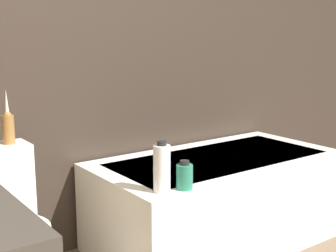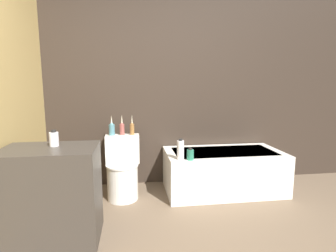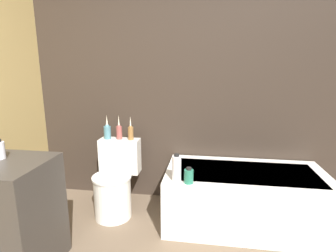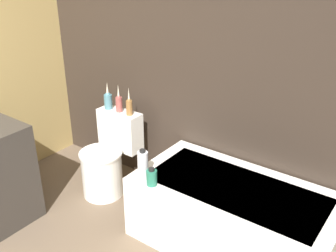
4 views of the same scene
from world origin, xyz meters
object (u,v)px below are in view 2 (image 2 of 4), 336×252
soap_bottle_glass (54,139)px  shampoo_bottle_short (190,155)px  vase_gold (112,128)px  vase_silver (122,128)px  vase_bronze (132,128)px  toilet (123,171)px  shampoo_bottle_tall (180,150)px  bathtub (223,171)px

soap_bottle_glass → shampoo_bottle_short: soap_bottle_glass is taller
soap_bottle_glass → vase_gold: vase_gold is taller
vase_silver → shampoo_bottle_short: vase_silver is taller
vase_bronze → shampoo_bottle_short: bearing=-38.0°
toilet → shampoo_bottle_tall: bearing=-23.4°
vase_bronze → vase_gold: bearing=-179.1°
vase_gold → shampoo_bottle_short: 1.04m
bathtub → soap_bottle_glass: 2.06m
shampoo_bottle_short → shampoo_bottle_tall: bearing=163.3°
bathtub → shampoo_bottle_tall: 0.76m
vase_gold → shampoo_bottle_short: (0.88, -0.49, -0.23)m
bathtub → vase_silver: bearing=171.8°
vase_gold → shampoo_bottle_short: vase_gold is taller
toilet → vase_silver: bearing=90.0°
bathtub → vase_gold: vase_gold is taller
bathtub → vase_gold: bearing=172.9°
vase_silver → vase_bronze: vase_silver is taller
vase_bronze → shampoo_bottle_tall: 0.73m
vase_gold → vase_bronze: 0.25m
soap_bottle_glass → vase_bronze: size_ratio=0.55×
toilet → vase_bronze: (0.12, 0.18, 0.49)m
toilet → shampoo_bottle_short: bearing=-22.5°
toilet → vase_gold: size_ratio=2.89×
vase_gold → shampoo_bottle_short: bearing=-29.1°
shampoo_bottle_tall → shampoo_bottle_short: bearing=-16.7°
bathtub → vase_bronze: 1.27m
shampoo_bottle_tall → vase_gold: bearing=149.4°
vase_silver → shampoo_bottle_short: size_ratio=1.86×
vase_bronze → shampoo_bottle_tall: size_ratio=1.06×
vase_silver → shampoo_bottle_tall: size_ratio=1.07×
soap_bottle_glass → shampoo_bottle_tall: 1.31m
vase_silver → shampoo_bottle_tall: vase_silver is taller
soap_bottle_glass → vase_gold: (0.41, 0.96, -0.08)m
vase_gold → toilet: bearing=-54.9°
vase_gold → vase_silver: bearing=3.7°
soap_bottle_glass → shampoo_bottle_short: 1.41m
toilet → vase_gold: vase_gold is taller
toilet → shampoo_bottle_short: toilet is taller
bathtub → vase_silver: (-1.26, 0.18, 0.55)m
vase_gold → shampoo_bottle_tall: bearing=-30.6°
soap_bottle_glass → vase_silver: size_ratio=0.55×
shampoo_bottle_tall → toilet: bearing=156.6°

